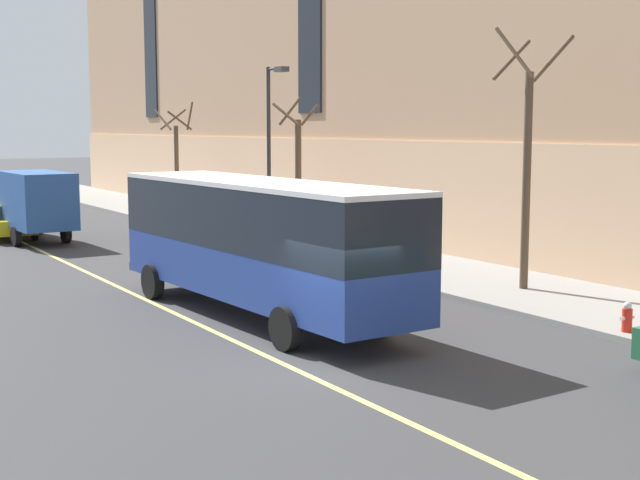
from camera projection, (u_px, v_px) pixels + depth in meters
ground_plane at (327, 362)px, 18.79m from camera, size 260.00×260.00×0.00m
sidewalk at (541, 294)px, 26.08m from camera, size 5.19×160.00×0.15m
city_bus at (258, 238)px, 22.97m from camera, size 3.24×11.42×3.56m
parked_car_red_0 at (198, 226)px, 37.70m from camera, size 1.96×4.56×1.56m
box_truck at (32, 202)px, 38.33m from camera, size 2.56×6.69×3.05m
taxi_cab at (7, 221)px, 39.55m from camera, size 2.06×4.40×1.56m
street_tree_mid_block at (527, 162)px, 26.11m from camera, size 1.78×1.77×7.65m
street_tree_far_uptown at (298, 170)px, 37.63m from camera, size 1.69×1.64×6.06m
street_tree_far_downtown at (177, 158)px, 49.03m from camera, size 2.00×1.87×6.14m
street_lamp at (271, 138)px, 35.50m from camera, size 0.36×1.48×7.15m
fire_hydrant at (627, 317)px, 20.86m from camera, size 0.42×0.24×0.72m
lane_centerline at (228, 338)px, 20.89m from camera, size 0.16×140.00×0.01m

